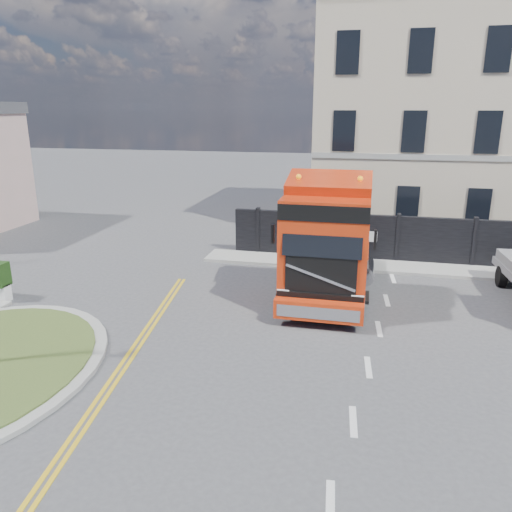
# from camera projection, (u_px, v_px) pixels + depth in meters

# --- Properties ---
(ground) EXTENTS (120.00, 120.00, 0.00)m
(ground) POSITION_uv_depth(u_px,v_px,m) (258.00, 348.00, 13.66)
(ground) COLOR #424244
(ground) RESTS_ON ground
(hoarding_fence) EXTENTS (18.80, 0.25, 2.00)m
(hoarding_fence) POSITION_uv_depth(u_px,v_px,m) (462.00, 243.00, 20.40)
(hoarding_fence) COLOR black
(hoarding_fence) RESTS_ON ground
(georgian_building) EXTENTS (12.30, 10.30, 12.80)m
(georgian_building) POSITION_uv_depth(u_px,v_px,m) (438.00, 118.00, 26.16)
(georgian_building) COLOR #C2B19A
(georgian_building) RESTS_ON ground
(pavement_far) EXTENTS (20.00, 1.60, 0.12)m
(pavement_far) POSITION_uv_depth(u_px,v_px,m) (448.00, 271.00, 19.95)
(pavement_far) COLOR gray
(pavement_far) RESTS_ON ground
(truck) EXTENTS (2.66, 7.04, 4.22)m
(truck) POSITION_uv_depth(u_px,v_px,m) (327.00, 247.00, 16.51)
(truck) COLOR black
(truck) RESTS_ON ground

